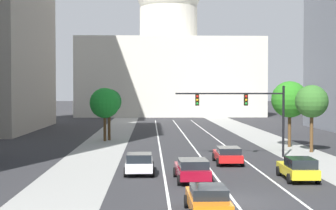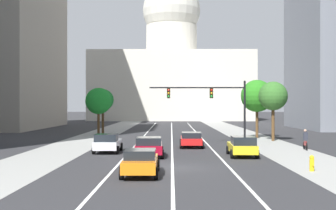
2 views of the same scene
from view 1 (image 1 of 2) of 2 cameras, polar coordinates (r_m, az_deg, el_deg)
The scene contains 17 objects.
ground_plane at distance 66.19m, azimuth 1.75°, elevation -3.28°, with size 400.00×400.00×0.00m, color #2B2B2D.
sidewalk_left at distance 61.26m, azimuth -6.57°, elevation -3.68°, with size 4.87×130.00×0.01m, color gray.
sidewalk_right at distance 62.54m, azimuth 10.50°, elevation -3.59°, with size 4.87×130.00×0.01m, color gray.
lane_stripe_left at distance 51.13m, azimuth -0.94°, elevation -4.73°, with size 0.16×90.00×0.01m, color white.
lane_stripe_center at distance 51.30m, azimuth 2.85°, elevation -4.71°, with size 0.16×90.00×0.01m, color white.
lane_stripe_right at distance 51.69m, azimuth 6.59°, elevation -4.67°, with size 0.16×90.00×0.01m, color white.
capitol_building at distance 120.18m, azimuth 0.06°, elevation 4.80°, with size 40.45×29.64×38.15m.
car_white at distance 34.77m, azimuth -3.25°, elevation -6.52°, with size 2.04×4.17×1.50m.
car_orange at distance 23.57m, azimuth 4.51°, elevation -10.57°, with size 1.95×4.41×1.39m.
car_red at distance 39.71m, azimuth 6.74°, elevation -5.57°, with size 2.10×4.40×1.36m.
car_crimson at distance 32.08m, azimuth 2.74°, elevation -7.23°, with size 2.23×4.41×1.44m.
car_yellow at distance 33.42m, azimuth 14.43°, elevation -6.90°, with size 2.04×4.32×1.50m.
traffic_signal_mast at distance 43.68m, azimuth 8.91°, elevation -0.15°, with size 9.34×0.39×6.10m.
street_tree_mid_left at distance 58.14m, azimuth -6.64°, elevation 0.36°, with size 2.85×2.85×5.85m.
street_tree_near_left at distance 57.16m, azimuth -7.12°, elevation 0.21°, with size 3.39×3.39×5.98m.
street_tree_far_right at distance 52.31m, azimuth 13.51°, elevation 0.59°, with size 3.67×3.67×6.63m.
street_tree_mid_right at distance 48.41m, azimuth 15.85°, elevation 0.36°, with size 3.01×3.01×6.20m.
Camera 1 is at (-4.31, -25.80, 5.73)m, focal length 54.24 mm.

